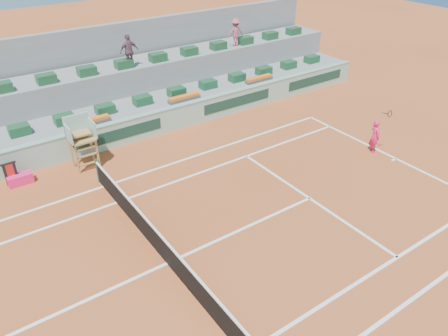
# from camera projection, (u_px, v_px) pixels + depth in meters

# --- Properties ---
(ground) EXTENTS (90.00, 90.00, 0.00)m
(ground) POSITION_uv_depth(u_px,v_px,m) (167.00, 263.00, 14.20)
(ground) COLOR #A3481F
(ground) RESTS_ON ground
(seating_tier_lower) EXTENTS (36.00, 4.00, 1.20)m
(seating_tier_lower) POSITION_uv_depth(u_px,v_px,m) (62.00, 128.00, 21.39)
(seating_tier_lower) COLOR gray
(seating_tier_lower) RESTS_ON ground
(seating_tier_upper) EXTENTS (36.00, 2.40, 2.60)m
(seating_tier_upper) POSITION_uv_depth(u_px,v_px,m) (49.00, 104.00, 22.14)
(seating_tier_upper) COLOR gray
(seating_tier_upper) RESTS_ON ground
(stadium_back_wall) EXTENTS (36.00, 0.40, 4.40)m
(stadium_back_wall) POSITION_uv_depth(u_px,v_px,m) (37.00, 78.00, 22.80)
(stadium_back_wall) COLOR gray
(stadium_back_wall) RESTS_ON ground
(player_bag) EXTENTS (0.99, 0.44, 0.44)m
(player_bag) POSITION_uv_depth(u_px,v_px,m) (20.00, 179.00, 18.12)
(player_bag) COLOR #FF216A
(player_bag) RESTS_ON ground
(spectator_mid) EXTENTS (1.04, 0.47, 1.75)m
(spectator_mid) POSITION_uv_depth(u_px,v_px,m) (129.00, 51.00, 22.60)
(spectator_mid) COLOR #6D4958
(spectator_mid) RESTS_ON seating_tier_upper
(spectator_right) EXTENTS (1.15, 0.82, 1.62)m
(spectator_right) POSITION_uv_depth(u_px,v_px,m) (235.00, 32.00, 26.09)
(spectator_right) COLOR #A2515D
(spectator_right) RESTS_ON seating_tier_upper
(court_lines) EXTENTS (23.89, 11.09, 0.01)m
(court_lines) POSITION_uv_depth(u_px,v_px,m) (167.00, 263.00, 14.20)
(court_lines) COLOR white
(court_lines) RESTS_ON ground
(tennis_net) EXTENTS (0.10, 11.97, 1.10)m
(tennis_net) POSITION_uv_depth(u_px,v_px,m) (166.00, 251.00, 13.93)
(tennis_net) COLOR black
(tennis_net) RESTS_ON ground
(advertising_hoarding) EXTENTS (36.00, 0.34, 1.26)m
(advertising_hoarding) POSITION_uv_depth(u_px,v_px,m) (77.00, 145.00, 19.84)
(advertising_hoarding) COLOR #98C0AA
(advertising_hoarding) RESTS_ON ground
(umpire_chair) EXTENTS (1.10, 0.90, 2.40)m
(umpire_chair) POSITION_uv_depth(u_px,v_px,m) (81.00, 135.00, 18.65)
(umpire_chair) COLOR #A1753D
(umpire_chair) RESTS_ON ground
(seat_row_lower) EXTENTS (32.90, 0.60, 0.44)m
(seat_row_lower) POSITION_uv_depth(u_px,v_px,m) (64.00, 119.00, 20.33)
(seat_row_lower) COLOR #184928
(seat_row_lower) RESTS_ON seating_tier_lower
(seat_row_upper) EXTENTS (32.90, 0.60, 0.44)m
(seat_row_upper) POSITION_uv_depth(u_px,v_px,m) (46.00, 79.00, 20.93)
(seat_row_upper) COLOR #184928
(seat_row_upper) RESTS_ON seating_tier_upper
(flower_planters) EXTENTS (26.80, 0.36, 0.28)m
(flower_planters) POSITION_uv_depth(u_px,v_px,m) (36.00, 136.00, 19.08)
(flower_planters) COLOR #4A4A4A
(flower_planters) RESTS_ON seating_tier_lower
(towel_rack) EXTENTS (0.60, 0.10, 1.03)m
(towel_rack) POSITION_uv_depth(u_px,v_px,m) (10.00, 172.00, 17.89)
(towel_rack) COLOR black
(towel_rack) RESTS_ON ground
(tennis_player) EXTENTS (0.57, 0.90, 2.28)m
(tennis_player) POSITION_uv_depth(u_px,v_px,m) (375.00, 136.00, 20.19)
(tennis_player) COLOR #FF216A
(tennis_player) RESTS_ON ground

